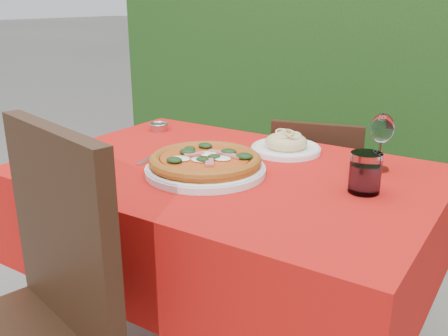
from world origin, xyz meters
The scene contains 10 objects.
hedge centered at (0.00, 1.55, 0.92)m, with size 3.20×0.55×1.78m.
dining_table centered at (0.00, 0.00, 0.60)m, with size 1.26×0.86×0.75m.
chair_near centered at (-0.12, -0.68, 0.57)m, with size 0.54×0.54×0.99m.
chair_far centered at (0.05, 0.62, 0.46)m, with size 0.44×0.44×0.80m.
pizza_plate centered at (-0.03, -0.07, 0.78)m, with size 0.41×0.41×0.07m.
pasta_plate centered at (0.07, 0.26, 0.77)m, with size 0.24×0.24×0.07m.
water_glass centered at (0.42, 0.03, 0.80)m, with size 0.09×0.09×0.11m.
wine_glass centered at (0.40, 0.25, 0.87)m, with size 0.07×0.07×0.18m.
fork centered at (-0.26, -0.05, 0.75)m, with size 0.03×0.21×0.01m, color silver.
steel_ramekin centered at (-0.49, 0.26, 0.76)m, with size 0.07×0.07×0.03m, color #B3B3BA.
Camera 1 is at (0.80, -1.24, 1.25)m, focal length 40.00 mm.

